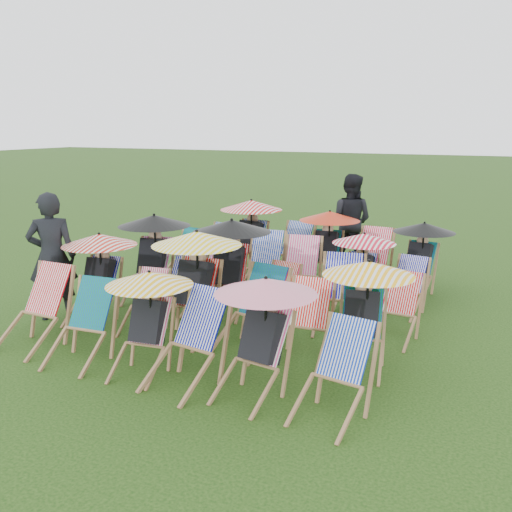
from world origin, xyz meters
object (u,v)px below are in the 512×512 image
at_px(deckchair_5, 334,374).
at_px(deckchair_29, 418,257).
at_px(deckchair_0, 33,309).
at_px(person_rear, 350,221).
at_px(person_left, 52,256).

height_order(deckchair_5, deckchair_29, deckchair_29).
height_order(deckchair_0, person_rear, person_rear).
distance_m(deckchair_5, person_rear, 6.30).
xyz_separation_m(deckchair_29, person_rear, (-1.60, 1.41, 0.29)).
height_order(person_left, person_rear, person_left).
xyz_separation_m(deckchair_29, person_left, (-4.63, -3.56, 0.30)).
xyz_separation_m(deckchair_0, person_left, (-0.57, 0.95, 0.43)).
bearing_deg(person_rear, person_left, 61.39).
distance_m(deckchair_0, person_left, 1.19).
bearing_deg(person_left, deckchair_5, 128.31).
bearing_deg(deckchair_29, person_left, -133.30).
bearing_deg(deckchair_29, deckchair_0, -122.90).
height_order(deckchair_5, person_left, person_left).
relative_size(deckchair_0, deckchair_29, 0.84).
bearing_deg(person_left, deckchair_29, 179.24).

